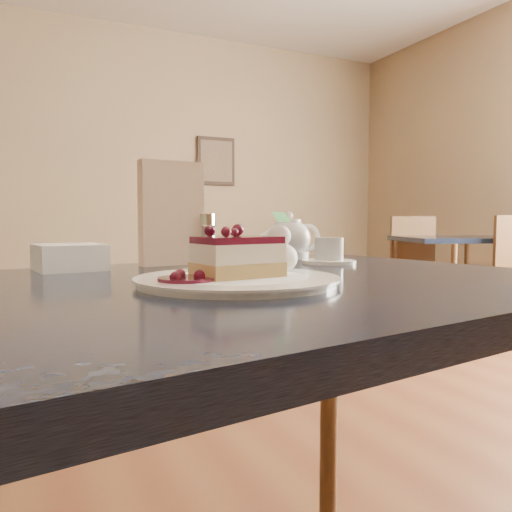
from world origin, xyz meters
name	(u,v)px	position (x,y,z in m)	size (l,w,h in m)	color
main_table	(221,331)	(0.05, 0.26, 0.72)	(1.40, 1.05, 0.81)	#1B2438
dessert_plate	(237,281)	(0.06, 0.21, 0.81)	(0.32, 0.32, 0.01)	white
cheesecake_slice	(237,257)	(0.06, 0.21, 0.85)	(0.14, 0.11, 0.06)	tan
whipped_cream	(280,258)	(0.14, 0.24, 0.84)	(0.06, 0.06, 0.05)	white
berry_sauce	(187,279)	(-0.03, 0.19, 0.82)	(0.09, 0.09, 0.01)	#3F0F1F
tea_set	(296,242)	(0.40, 0.63, 0.85)	(0.19, 0.30, 0.11)	white
menu_card	(172,213)	(0.06, 0.60, 0.92)	(0.15, 0.03, 0.24)	beige
sugar_shaker	(202,238)	(0.14, 0.62, 0.87)	(0.06, 0.06, 0.12)	white
napkin_stack	(70,257)	(-0.17, 0.57, 0.83)	(0.13, 0.13, 0.05)	white
bg_table_far_right	(459,316)	(3.20, 2.65, 0.07)	(1.25, 1.87, 1.24)	#1B2438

